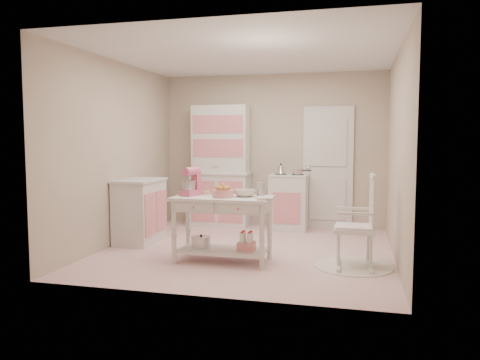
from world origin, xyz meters
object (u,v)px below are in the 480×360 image
base_cabinet (140,211)px  bread_basket (223,194)px  work_table (223,229)px  stand_mixer (190,182)px  rocking_chair (354,220)px  hutch (220,166)px  stove (289,202)px

base_cabinet → bread_basket: bearing=-27.9°
base_cabinet → work_table: 1.65m
stand_mixer → bread_basket: size_ratio=1.36×
rocking_chair → bread_basket: 1.58m
work_table → base_cabinet: bearing=153.3°
rocking_chair → work_table: rocking_chair is taller
hutch → stand_mixer: hutch is taller
bread_basket → stove: bearing=78.1°
base_cabinet → work_table: base_cabinet is taller
stand_mixer → hutch: bearing=118.4°
hutch → base_cabinet: size_ratio=2.26×
work_table → rocking_chair: bearing=5.5°
stand_mixer → bread_basket: stand_mixer is taller
rocking_chair → bread_basket: bearing=-176.1°
hutch → work_table: 2.46m
hutch → rocking_chair: 3.14m
bread_basket → stand_mixer: bearing=171.0°
rocking_chair → work_table: 1.58m
hutch → bread_basket: (0.72, -2.32, -0.19)m
base_cabinet → stand_mixer: 1.37m
stove → base_cabinet: same height
base_cabinet → rocking_chair: 3.09m
stand_mixer → work_table: bearing=18.5°
base_cabinet → work_table: size_ratio=0.77×
stove → stand_mixer: (-0.92, -2.20, 0.51)m
rocking_chair → base_cabinet: bearing=165.6°
stove → base_cabinet: size_ratio=1.00×
hutch → stove: (1.20, -0.05, -0.58)m
base_cabinet → rocking_chair: size_ratio=0.84×
stove → rocking_chair: bearing=-62.8°
base_cabinet → stand_mixer: size_ratio=2.71×
rocking_chair → work_table: size_ratio=0.92×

